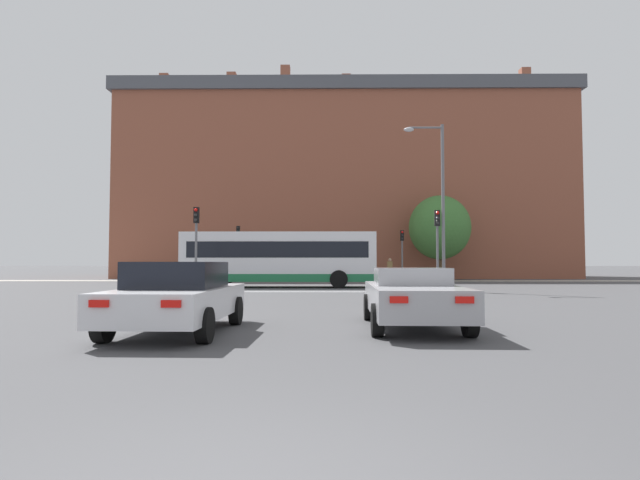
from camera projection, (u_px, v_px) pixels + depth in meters
stop_line_strip at (314, 292)px, 24.17m from camera, size 9.60×0.30×0.01m
far_pavement at (318, 281)px, 38.79m from camera, size 70.67×2.50×0.01m
brick_civic_building at (343, 188)px, 49.98m from camera, size 41.87×14.11×20.52m
car_saloon_left at (178, 296)px, 10.11m from camera, size 2.12×4.38×1.44m
car_roadster_right at (412, 297)px, 10.93m from camera, size 2.07×4.61×1.30m
bus_crossing_lead at (279, 258)px, 28.82m from camera, size 11.00×2.73×3.14m
traffic_light_far_right at (402, 247)px, 38.42m from camera, size 0.26×0.31×3.90m
traffic_light_near_right at (437, 236)px, 24.94m from camera, size 0.26×0.31×4.05m
traffic_light_far_left at (238, 244)px, 37.92m from camera, size 0.26×0.31×4.21m
traffic_light_near_left at (196, 235)px, 25.02m from camera, size 0.26×0.31×4.21m
street_lamp_junction at (437, 191)px, 24.98m from camera, size 2.01×0.36×8.38m
pedestrian_waiting at (327, 268)px, 38.63m from camera, size 0.43×0.44×1.72m
pedestrian_walking_east at (390, 267)px, 39.59m from camera, size 0.43×0.28×1.76m
tree_by_building at (440, 227)px, 40.03m from camera, size 4.90×4.90×6.82m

